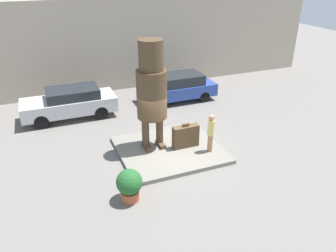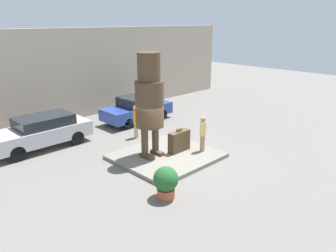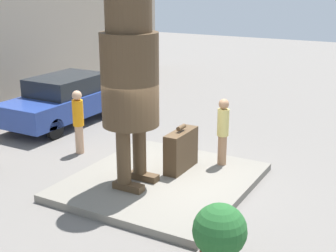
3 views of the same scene
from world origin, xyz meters
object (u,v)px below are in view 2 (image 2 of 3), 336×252
(tourist, at_px, (203,132))
(worker_hivis, at_px, (136,120))
(statue_figure, at_px, (149,97))
(parked_car_blue, at_px, (138,108))
(parked_car_silver, at_px, (41,131))
(giant_suitcase, at_px, (179,141))
(planter_pot, at_px, (166,181))

(tourist, bearing_deg, worker_hivis, 100.77)
(statue_figure, xyz_separation_m, parked_car_blue, (3.35, 4.92, -2.03))
(tourist, relative_size, worker_hivis, 0.95)
(parked_car_silver, bearing_deg, tourist, 129.16)
(worker_hivis, bearing_deg, tourist, -79.23)
(statue_figure, relative_size, giant_suitcase, 4.03)
(parked_car_blue, relative_size, worker_hivis, 2.48)
(parked_car_silver, height_order, parked_car_blue, parked_car_silver)
(tourist, xyz_separation_m, parked_car_silver, (-4.95, 6.08, -0.23))
(statue_figure, height_order, planter_pot, statue_figure)
(tourist, relative_size, parked_car_blue, 0.38)
(parked_car_silver, relative_size, parked_car_blue, 1.08)
(giant_suitcase, xyz_separation_m, planter_pot, (-3.19, -2.38, -0.02))
(planter_pot, height_order, worker_hivis, worker_hivis)
(parked_car_blue, distance_m, worker_hivis, 3.04)
(parked_car_silver, bearing_deg, statue_figure, 120.91)
(parked_car_silver, xyz_separation_m, planter_pot, (0.98, -7.72, -0.22))
(statue_figure, bearing_deg, parked_car_silver, 120.91)
(statue_figure, xyz_separation_m, giant_suitcase, (1.30, -0.56, -2.20))
(giant_suitcase, relative_size, parked_car_blue, 0.26)
(statue_figure, bearing_deg, tourist, -31.94)
(giant_suitcase, bearing_deg, worker_hivis, 89.23)
(parked_car_blue, distance_m, planter_pot, 9.45)
(statue_figure, distance_m, tourist, 3.04)
(statue_figure, relative_size, worker_hivis, 2.59)
(parked_car_blue, bearing_deg, giant_suitcase, 69.47)
(parked_car_silver, relative_size, worker_hivis, 2.68)
(giant_suitcase, height_order, planter_pot, giant_suitcase)
(giant_suitcase, distance_m, planter_pot, 3.98)
(worker_hivis, bearing_deg, parked_car_silver, 153.00)
(parked_car_blue, bearing_deg, worker_hivis, 48.65)
(giant_suitcase, height_order, parked_car_silver, parked_car_silver)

